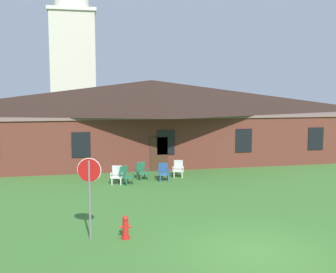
{
  "coord_description": "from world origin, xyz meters",
  "views": [
    {
      "loc": [
        -5.11,
        -11.29,
        4.92
      ],
      "look_at": [
        -0.95,
        8.31,
        2.71
      ],
      "focal_mm": 44.21,
      "sensor_mm": 36.0,
      "label": 1
    }
  ],
  "objects_px": {
    "stop_sign": "(89,182)",
    "lawn_chair_left_end": "(142,170)",
    "lawn_chair_near_door": "(126,175)",
    "lawn_chair_middle": "(163,172)",
    "lawn_chair_right_end": "(178,168)",
    "lawn_chair_by_porch": "(117,175)",
    "fire_hydrant": "(125,228)"
  },
  "relations": [
    {
      "from": "lawn_chair_near_door",
      "to": "lawn_chair_middle",
      "type": "xyz_separation_m",
      "value": [
        2.15,
        0.5,
        0.0
      ]
    },
    {
      "from": "lawn_chair_right_end",
      "to": "lawn_chair_left_end",
      "type": "bearing_deg",
      "value": -174.53
    },
    {
      "from": "stop_sign",
      "to": "lawn_chair_left_end",
      "type": "height_order",
      "value": "stop_sign"
    },
    {
      "from": "stop_sign",
      "to": "lawn_chair_middle",
      "type": "bearing_deg",
      "value": 63.67
    },
    {
      "from": "lawn_chair_middle",
      "to": "fire_hydrant",
      "type": "distance_m",
      "value": 9.14
    },
    {
      "from": "lawn_chair_near_door",
      "to": "fire_hydrant",
      "type": "bearing_deg",
      "value": -96.2
    },
    {
      "from": "lawn_chair_left_end",
      "to": "fire_hydrant",
      "type": "bearing_deg",
      "value": -101.72
    },
    {
      "from": "lawn_chair_left_end",
      "to": "lawn_chair_right_end",
      "type": "height_order",
      "value": "same"
    },
    {
      "from": "lawn_chair_by_porch",
      "to": "lawn_chair_left_end",
      "type": "distance_m",
      "value": 1.68
    },
    {
      "from": "stop_sign",
      "to": "lawn_chair_near_door",
      "type": "bearing_deg",
      "value": 75.66
    },
    {
      "from": "lawn_chair_by_porch",
      "to": "lawn_chair_near_door",
      "type": "bearing_deg",
      "value": -25.16
    },
    {
      "from": "fire_hydrant",
      "to": "lawn_chair_right_end",
      "type": "bearing_deg",
      "value": 66.62
    },
    {
      "from": "fire_hydrant",
      "to": "stop_sign",
      "type": "bearing_deg",
      "value": 171.12
    },
    {
      "from": "lawn_chair_middle",
      "to": "lawn_chair_right_end",
      "type": "distance_m",
      "value": 1.26
    },
    {
      "from": "lawn_chair_near_door",
      "to": "lawn_chair_right_end",
      "type": "distance_m",
      "value": 3.4
    },
    {
      "from": "lawn_chair_right_end",
      "to": "lawn_chair_by_porch",
      "type": "bearing_deg",
      "value": -163.99
    },
    {
      "from": "stop_sign",
      "to": "lawn_chair_right_end",
      "type": "xyz_separation_m",
      "value": [
        5.2,
        9.19,
        -1.46
      ]
    },
    {
      "from": "stop_sign",
      "to": "lawn_chair_right_end",
      "type": "relative_size",
      "value": 2.87
    },
    {
      "from": "lawn_chair_near_door",
      "to": "lawn_chair_right_end",
      "type": "relative_size",
      "value": 1.0
    },
    {
      "from": "lawn_chair_near_door",
      "to": "lawn_chair_left_end",
      "type": "height_order",
      "value": "same"
    },
    {
      "from": "lawn_chair_middle",
      "to": "fire_hydrant",
      "type": "xyz_separation_m",
      "value": [
        -3.03,
        -8.62,
        -0.12
      ]
    },
    {
      "from": "stop_sign",
      "to": "lawn_chair_by_porch",
      "type": "distance_m",
      "value": 8.43
    },
    {
      "from": "lawn_chair_middle",
      "to": "lawn_chair_by_porch",
      "type": "bearing_deg",
      "value": -173.63
    },
    {
      "from": "lawn_chair_by_porch",
      "to": "lawn_chair_right_end",
      "type": "distance_m",
      "value": 3.75
    },
    {
      "from": "lawn_chair_by_porch",
      "to": "stop_sign",
      "type": "bearing_deg",
      "value": -101.02
    },
    {
      "from": "lawn_chair_near_door",
      "to": "lawn_chair_middle",
      "type": "bearing_deg",
      "value": 13.04
    },
    {
      "from": "lawn_chair_right_end",
      "to": "lawn_chair_near_door",
      "type": "bearing_deg",
      "value": -158.56
    },
    {
      "from": "lawn_chair_near_door",
      "to": "fire_hydrant",
      "type": "distance_m",
      "value": 8.17
    },
    {
      "from": "lawn_chair_middle",
      "to": "lawn_chair_right_end",
      "type": "xyz_separation_m",
      "value": [
        1.02,
        0.75,
        0.0
      ]
    },
    {
      "from": "lawn_chair_left_end",
      "to": "stop_sign",
      "type": "bearing_deg",
      "value": -108.75
    },
    {
      "from": "lawn_chair_near_door",
      "to": "lawn_chair_middle",
      "type": "height_order",
      "value": "same"
    },
    {
      "from": "lawn_chair_by_porch",
      "to": "lawn_chair_near_door",
      "type": "distance_m",
      "value": 0.49
    }
  ]
}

